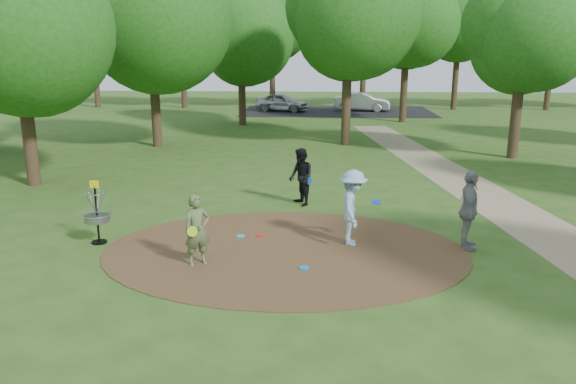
{
  "coord_description": "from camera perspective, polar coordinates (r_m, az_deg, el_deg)",
  "views": [
    {
      "loc": [
        0.78,
        -12.19,
        4.53
      ],
      "look_at": [
        0.0,
        1.2,
        1.1
      ],
      "focal_mm": 35.0,
      "sensor_mm": 36.0,
      "label": 1
    }
  ],
  "objects": [
    {
      "name": "footpath",
      "position": [
        15.95,
        24.23,
        -3.43
      ],
      "size": [
        7.55,
        39.89,
        0.01
      ],
      "primitive_type": "cube",
      "rotation": [
        0.0,
        0.0,
        0.14
      ],
      "color": "#8C7A5B",
      "rests_on": "ground"
    },
    {
      "name": "player_observer_with_disc",
      "position": [
        12.12,
        -9.22,
        -3.85
      ],
      "size": [
        0.68,
        0.62,
        1.56
      ],
      "color": "#55693D",
      "rests_on": "ground"
    },
    {
      "name": "ground",
      "position": [
        13.02,
        -0.31,
        -6.0
      ],
      "size": [
        100.0,
        100.0,
        0.0
      ],
      "primitive_type": "plane",
      "color": "#2D5119",
      "rests_on": "ground"
    },
    {
      "name": "disc_ground_red",
      "position": [
        14.0,
        -2.8,
        -4.43
      ],
      "size": [
        0.22,
        0.22,
        0.02
      ],
      "primitive_type": "cylinder",
      "color": "red",
      "rests_on": "dirt_clearing"
    },
    {
      "name": "dirt_clearing",
      "position": [
        13.02,
        -0.31,
        -5.96
      ],
      "size": [
        8.4,
        8.4,
        0.02
      ],
      "primitive_type": "cylinder",
      "color": "#47301C",
      "rests_on": "ground"
    },
    {
      "name": "car_left",
      "position": [
        42.3,
        -0.61,
        9.1
      ],
      "size": [
        4.21,
        2.74,
        1.33
      ],
      "primitive_type": "imported",
      "rotation": [
        0.0,
        0.0,
        1.25
      ],
      "color": "#9FA3A6",
      "rests_on": "ground"
    },
    {
      "name": "tree_ring",
      "position": [
        20.99,
        0.23,
        16.14
      ],
      "size": [
        37.21,
        45.38,
        9.1
      ],
      "color": "#332316",
      "rests_on": "ground"
    },
    {
      "name": "car_right",
      "position": [
        42.82,
        7.55,
        9.06
      ],
      "size": [
        4.29,
        2.04,
        1.36
      ],
      "primitive_type": "imported",
      "rotation": [
        0.0,
        0.0,
        1.42
      ],
      "color": "#B3B7BB",
      "rests_on": "ground"
    },
    {
      "name": "player_waiting_with_disc",
      "position": [
        13.53,
        17.89,
        -1.78
      ],
      "size": [
        0.65,
        1.16,
        1.87
      ],
      "color": "gray",
      "rests_on": "ground"
    },
    {
      "name": "disc_golf_basket",
      "position": [
        14.04,
        -18.89,
        -1.54
      ],
      "size": [
        0.63,
        0.63,
        1.54
      ],
      "color": "black",
      "rests_on": "ground"
    },
    {
      "name": "disc_ground_blue",
      "position": [
        12.0,
        1.64,
        -7.69
      ],
      "size": [
        0.22,
        0.22,
        0.02
      ],
      "primitive_type": "cylinder",
      "color": "#0D7EE1",
      "rests_on": "dirt_clearing"
    },
    {
      "name": "parking_lot",
      "position": [
        42.45,
        5.0,
        8.17
      ],
      "size": [
        14.0,
        8.0,
        0.01
      ],
      "primitive_type": "cube",
      "color": "black",
      "rests_on": "ground"
    },
    {
      "name": "player_walking_with_disc",
      "position": [
        16.58,
        1.32,
        1.53
      ],
      "size": [
        0.93,
        1.02,
        1.7
      ],
      "color": "black",
      "rests_on": "ground"
    },
    {
      "name": "player_throwing_with_disc",
      "position": [
        13.27,
        6.58,
        -1.6
      ],
      "size": [
        1.05,
        1.19,
        1.81
      ],
      "color": "#87B3CA",
      "rests_on": "ground"
    },
    {
      "name": "disc_ground_cyan",
      "position": [
        13.99,
        -4.85,
        -4.47
      ],
      "size": [
        0.22,
        0.22,
        0.02
      ],
      "primitive_type": "cylinder",
      "color": "#1AB3D4",
      "rests_on": "dirt_clearing"
    }
  ]
}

